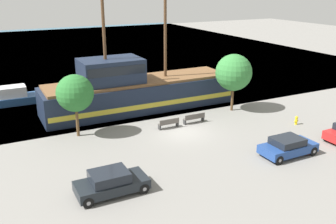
# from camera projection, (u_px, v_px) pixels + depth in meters

# --- Properties ---
(ground_plane) EXTENTS (160.00, 160.00, 0.00)m
(ground_plane) POSITION_uv_depth(u_px,v_px,m) (183.00, 132.00, 30.56)
(ground_plane) COLOR gray
(water_surface) EXTENTS (80.00, 80.00, 0.00)m
(water_surface) POSITION_uv_depth(u_px,v_px,m) (65.00, 51.00, 67.68)
(water_surface) COLOR #38667F
(water_surface) RESTS_ON ground
(pirate_ship) EXTENTS (19.81, 4.70, 11.81)m
(pirate_ship) POSITION_uv_depth(u_px,v_px,m) (137.00, 90.00, 35.80)
(pirate_ship) COLOR #192338
(pirate_ship) RESTS_ON water_surface
(moored_boat_dockside) EXTENTS (7.23, 2.28, 1.78)m
(moored_boat_dockside) POSITION_uv_depth(u_px,v_px,m) (16.00, 97.00, 37.84)
(moored_boat_dockside) COLOR navy
(moored_boat_dockside) RESTS_ON water_surface
(parked_car_curb_front) EXTENTS (4.05, 1.94, 1.33)m
(parked_car_curb_front) POSITION_uv_depth(u_px,v_px,m) (288.00, 146.00, 26.29)
(parked_car_curb_front) COLOR navy
(parked_car_curb_front) RESTS_ON ground_plane
(parked_car_curb_mid) EXTENTS (4.14, 1.98, 1.39)m
(parked_car_curb_mid) POSITION_uv_depth(u_px,v_px,m) (111.00, 182.00, 21.47)
(parked_car_curb_mid) COLOR black
(parked_car_curb_mid) RESTS_ON ground_plane
(fire_hydrant) EXTENTS (0.42, 0.25, 0.76)m
(fire_hydrant) POSITION_uv_depth(u_px,v_px,m) (296.00, 120.00, 32.16)
(fire_hydrant) COLOR yellow
(fire_hydrant) RESTS_ON ground_plane
(bench_promenade_east) EXTENTS (1.79, 0.45, 0.85)m
(bench_promenade_east) POSITION_uv_depth(u_px,v_px,m) (169.00, 123.00, 31.29)
(bench_promenade_east) COLOR #4C4742
(bench_promenade_east) RESTS_ON ground_plane
(bench_promenade_west) EXTENTS (1.96, 0.45, 0.85)m
(bench_promenade_west) POSITION_uv_depth(u_px,v_px,m) (194.00, 118.00, 32.49)
(bench_promenade_west) COLOR #4C4742
(bench_promenade_west) RESTS_ON ground_plane
(tree_row_east) EXTENTS (2.90, 2.90, 4.99)m
(tree_row_east) POSITION_uv_depth(u_px,v_px,m) (75.00, 93.00, 28.75)
(tree_row_east) COLOR brown
(tree_row_east) RESTS_ON ground_plane
(tree_row_mideast) EXTENTS (3.42, 3.42, 5.41)m
(tree_row_mideast) POSITION_uv_depth(u_px,v_px,m) (234.00, 73.00, 34.75)
(tree_row_mideast) COLOR brown
(tree_row_mideast) RESTS_ON ground_plane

